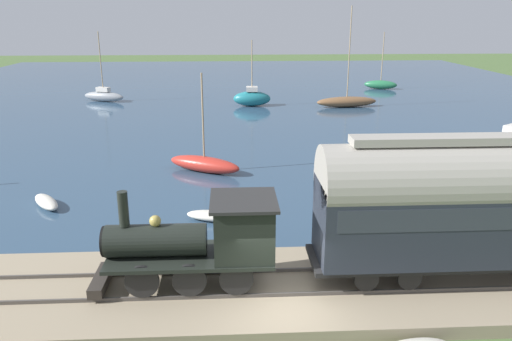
% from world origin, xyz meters
% --- Properties ---
extents(ground_plane, '(200.00, 200.00, 0.00)m').
position_xyz_m(ground_plane, '(0.00, 0.00, 0.00)').
color(ground_plane, '#476033').
extents(harbor_water, '(80.00, 80.00, 0.01)m').
position_xyz_m(harbor_water, '(44.35, 0.00, 0.00)').
color(harbor_water, '#2D4760').
rests_on(harbor_water, ground).
extents(rail_embankment, '(5.20, 56.00, 0.55)m').
position_xyz_m(rail_embankment, '(1.45, 0.00, 0.22)').
color(rail_embankment, gray).
rests_on(rail_embankment, ground).
extents(steam_locomotive, '(2.13, 5.74, 3.13)m').
position_xyz_m(steam_locomotive, '(1.45, 2.17, 2.14)').
color(steam_locomotive, black).
rests_on(steam_locomotive, rail_embankment).
extents(passenger_coach, '(2.36, 10.87, 4.71)m').
position_xyz_m(passenger_coach, '(1.45, -6.53, 3.15)').
color(passenger_coach, black).
rests_on(passenger_coach, rail_embankment).
extents(sailboat_green, '(2.41, 4.03, 6.66)m').
position_xyz_m(sailboat_green, '(46.83, -16.88, 0.56)').
color(sailboat_green, '#236B42').
rests_on(sailboat_green, harbor_water).
extents(sailboat_brown, '(2.11, 6.12, 9.42)m').
position_xyz_m(sailboat_brown, '(35.08, -10.05, 0.55)').
color(sailboat_brown, brown).
rests_on(sailboat_brown, harbor_water).
extents(sailboat_gray, '(2.69, 4.67, 7.02)m').
position_xyz_m(sailboat_gray, '(39.56, 14.37, 0.61)').
color(sailboat_gray, gray).
rests_on(sailboat_gray, harbor_water).
extents(sailboat_teal, '(1.83, 3.72, 6.33)m').
position_xyz_m(sailboat_teal, '(36.11, -0.83, 0.80)').
color(sailboat_teal, '#1E707A').
rests_on(sailboat_teal, harbor_water).
extents(sailboat_red, '(3.21, 4.54, 5.65)m').
position_xyz_m(sailboat_red, '(14.86, 2.89, 0.49)').
color(sailboat_red, '#B72D23').
rests_on(sailboat_red, harbor_water).
extents(rowboat_off_pier, '(1.47, 2.54, 0.41)m').
position_xyz_m(rowboat_off_pier, '(7.73, 2.20, 0.21)').
color(rowboat_off_pier, beige).
rests_on(rowboat_off_pier, harbor_water).
extents(rowboat_near_shore, '(2.33, 2.00, 0.48)m').
position_xyz_m(rowboat_near_shore, '(9.77, 10.12, 0.25)').
color(rowboat_near_shore, beige).
rests_on(rowboat_near_shore, harbor_water).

